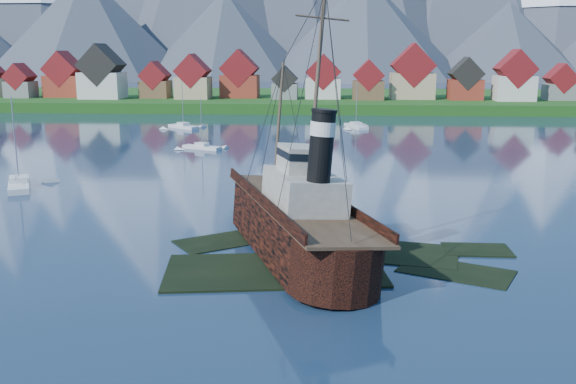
# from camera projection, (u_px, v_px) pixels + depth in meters

# --- Properties ---
(ground) EXTENTS (1400.00, 1400.00, 0.00)m
(ground) POSITION_uv_depth(u_px,v_px,m) (312.00, 264.00, 54.91)
(ground) COLOR #182B44
(ground) RESTS_ON ground
(shoal) EXTENTS (31.71, 21.24, 1.14)m
(shoal) POSITION_uv_depth(u_px,v_px,m) (332.00, 261.00, 56.95)
(shoal) COLOR black
(shoal) RESTS_ON ground
(shore_bank) EXTENTS (600.00, 80.00, 3.20)m
(shore_bank) POSITION_uv_depth(u_px,v_px,m) (330.00, 104.00, 220.47)
(shore_bank) COLOR #184112
(shore_bank) RESTS_ON ground
(seawall) EXTENTS (600.00, 2.50, 2.00)m
(seawall) POSITION_uv_depth(u_px,v_px,m) (328.00, 115.00, 183.46)
(seawall) COLOR #3F3D38
(seawall) RESTS_ON ground
(town) EXTENTS (250.96, 16.69, 17.30)m
(town) POSITION_uv_depth(u_px,v_px,m) (225.00, 79.00, 203.53)
(town) COLOR maroon
(town) RESTS_ON ground
(tugboat_wreck) EXTENTS (7.14, 30.75, 24.37)m
(tugboat_wreck) POSITION_uv_depth(u_px,v_px,m) (295.00, 216.00, 58.69)
(tugboat_wreck) COLOR black
(tugboat_wreck) RESTS_ON ground
(sailboat_a) EXTENTS (6.82, 10.43, 12.62)m
(sailboat_a) POSITION_uv_depth(u_px,v_px,m) (19.00, 185.00, 85.75)
(sailboat_a) COLOR silver
(sailboat_a) RESTS_ON ground
(sailboat_c) EXTENTS (7.86, 4.93, 9.99)m
(sailboat_c) POSITION_uv_depth(u_px,v_px,m) (202.00, 148.00, 119.25)
(sailboat_c) COLOR silver
(sailboat_c) RESTS_ON ground
(sailboat_e) EXTENTS (5.65, 9.98, 11.30)m
(sailboat_e) POSITION_uv_depth(u_px,v_px,m) (356.00, 127.00, 152.00)
(sailboat_e) COLOR silver
(sailboat_e) RESTS_ON ground
(sailboat_f) EXTENTS (8.44, 7.49, 11.69)m
(sailboat_f) POSITION_uv_depth(u_px,v_px,m) (183.00, 127.00, 151.01)
(sailboat_f) COLOR silver
(sailboat_f) RESTS_ON ground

